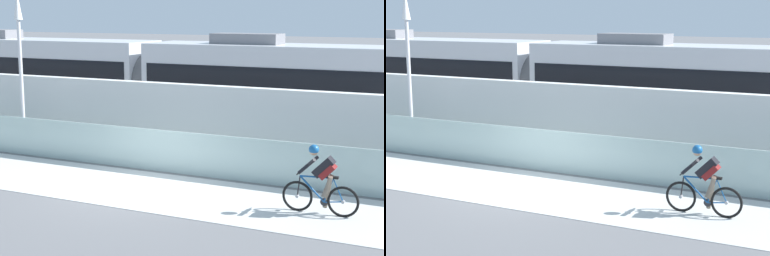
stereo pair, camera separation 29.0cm
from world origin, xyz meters
The scene contains 9 objects.
ground_plane centered at (0.00, 0.00, 0.00)m, with size 200.00×200.00×0.00m, color slate.
bike_path_deck centered at (0.00, 0.00, 0.01)m, with size 32.00×3.20×0.01m, color silver.
glass_parapet centered at (0.00, 1.85, 0.61)m, with size 32.00×0.05×1.22m, color #ADC6C1.
concrete_barrier_wall centered at (0.00, 3.65, 1.17)m, with size 32.00×0.36×2.35m, color silver.
tram_rail_near centered at (0.00, 6.13, 0.00)m, with size 32.00×0.08×0.01m, color #595654.
tram_rail_far centered at (0.00, 7.57, 0.00)m, with size 32.00×0.08×0.01m, color #595654.
tram centered at (-3.14, 6.85, 1.89)m, with size 22.56×2.54×3.81m.
cyclist_on_bike centered at (4.97, 0.00, 0.78)m, with size 1.77×0.58×1.61m.
lamp_post_antenna centered at (-5.36, 2.15, 3.29)m, with size 0.28×0.28×5.20m.
Camera 2 is at (8.27, -13.21, 4.54)m, focal length 57.28 mm.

